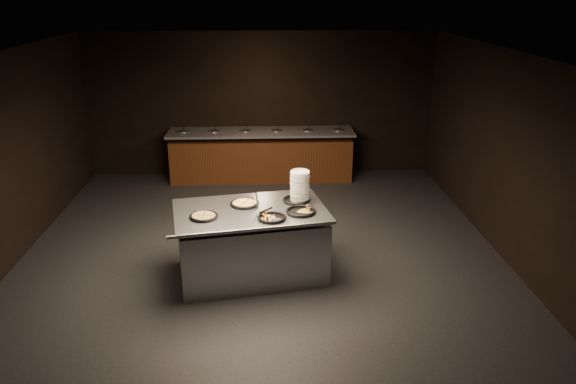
# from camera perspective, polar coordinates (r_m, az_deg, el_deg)

# --- Properties ---
(room) EXTENTS (7.02, 8.02, 2.92)m
(room) POSITION_cam_1_polar(r_m,az_deg,el_deg) (7.67, -2.83, 2.98)
(room) COLOR black
(room) RESTS_ON ground
(salad_bar) EXTENTS (3.70, 0.83, 1.18)m
(salad_bar) POSITION_cam_1_polar(r_m,az_deg,el_deg) (11.37, -2.72, 3.44)
(salad_bar) COLOR #532B13
(salad_bar) RESTS_ON ground
(serving_counter) EXTENTS (2.17, 1.61, 0.95)m
(serving_counter) POSITION_cam_1_polar(r_m,az_deg,el_deg) (7.60, -3.77, -5.29)
(serving_counter) COLOR #ACAEB3
(serving_counter) RESTS_ON ground
(plate_stack) EXTENTS (0.26, 0.26, 0.42)m
(plate_stack) POSITION_cam_1_polar(r_m,az_deg,el_deg) (7.62, 1.21, 0.60)
(plate_stack) COLOR silver
(plate_stack) RESTS_ON serving_counter
(pan_veggie_whole) EXTENTS (0.36, 0.36, 0.04)m
(pan_veggie_whole) POSITION_cam_1_polar(r_m,az_deg,el_deg) (7.21, -8.57, -2.44)
(pan_veggie_whole) COLOR black
(pan_veggie_whole) RESTS_ON serving_counter
(pan_cheese_whole) EXTENTS (0.39, 0.39, 0.04)m
(pan_cheese_whole) POSITION_cam_1_polar(r_m,az_deg,el_deg) (7.57, -4.44, -1.15)
(pan_cheese_whole) COLOR black
(pan_cheese_whole) RESTS_ON serving_counter
(pan_cheese_slices_a) EXTENTS (0.38, 0.38, 0.04)m
(pan_cheese_slices_a) POSITION_cam_1_polar(r_m,az_deg,el_deg) (7.67, 0.86, -0.79)
(pan_cheese_slices_a) COLOR black
(pan_cheese_slices_a) RESTS_ON serving_counter
(pan_cheese_slices_b) EXTENTS (0.37, 0.37, 0.04)m
(pan_cheese_slices_b) POSITION_cam_1_polar(r_m,az_deg,el_deg) (7.09, -1.65, -2.60)
(pan_cheese_slices_b) COLOR black
(pan_cheese_slices_b) RESTS_ON serving_counter
(pan_veggie_slices) EXTENTS (0.39, 0.39, 0.04)m
(pan_veggie_slices) POSITION_cam_1_polar(r_m,az_deg,el_deg) (7.29, 1.33, -1.96)
(pan_veggie_slices) COLOR black
(pan_veggie_slices) RESTS_ON serving_counter
(server_left) EXTENTS (0.11, 0.35, 0.17)m
(server_left) POSITION_cam_1_polar(r_m,az_deg,el_deg) (7.50, -3.25, -0.80)
(server_left) COLOR #ACAEB3
(server_left) RESTS_ON serving_counter
(server_right) EXTENTS (0.32, 0.26, 0.18)m
(server_right) POSITION_cam_1_polar(r_m,az_deg,el_deg) (7.06, -1.96, -2.15)
(server_right) COLOR #ACAEB3
(server_right) RESTS_ON serving_counter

